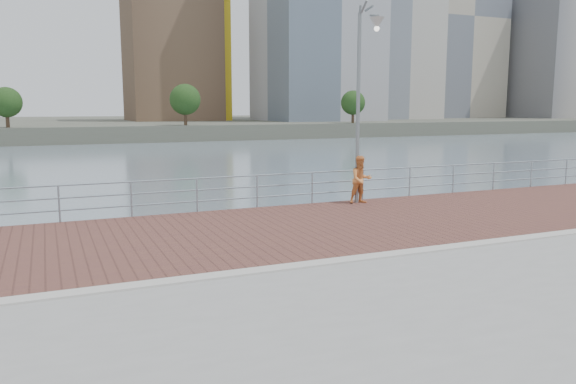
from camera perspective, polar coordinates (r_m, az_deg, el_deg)
name	(u,v)px	position (r m, az deg, el deg)	size (l,w,h in m)	color
water	(324,351)	(12.95, 3.66, -15.86)	(400.00, 400.00, 0.00)	slate
brick_lane	(265,230)	(15.45, -2.36, -3.91)	(40.00, 6.80, 0.02)	brown
curb	(325,263)	(12.25, 3.75, -7.18)	(40.00, 0.40, 0.06)	#B7B5AD
far_shore	(71,126)	(133.15, -21.21, 6.30)	(320.00, 95.00, 2.50)	#4C5142
guardrail	(227,189)	(18.49, -6.17, 0.28)	(39.06, 0.06, 1.13)	#8C9EA8
street_lamp	(366,68)	(19.32, 7.94, 12.35)	(0.48, 1.39, 6.54)	slate
bystander	(361,180)	(19.74, 7.42, 1.25)	(0.81, 0.63, 1.66)	#E78944
skyline	(226,2)	(122.36, -6.32, 18.67)	(233.00, 41.00, 70.07)	#ADA38E
shoreline_trees	(27,101)	(87.50, -24.98, 8.39)	(109.26, 4.80, 6.40)	#473323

